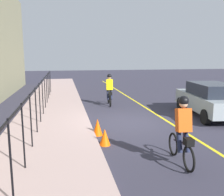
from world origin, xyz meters
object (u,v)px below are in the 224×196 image
traffic_cone_near (98,127)px  traffic_cone_far (105,137)px  cyclist_lead (109,90)px  cyclist_follow (183,131)px  patrol_sedan (210,99)px

traffic_cone_near → traffic_cone_far: size_ratio=1.12×
cyclist_lead → traffic_cone_far: cyclist_lead is taller
traffic_cone_near → traffic_cone_far: 1.04m
cyclist_follow → patrol_sedan: 6.04m
cyclist_lead → traffic_cone_far: 6.51m
patrol_sedan → traffic_cone_near: 5.97m
patrol_sedan → traffic_cone_far: 6.30m
cyclist_lead → cyclist_follow: 8.12m
cyclist_follow → patrol_sedan: size_ratio=0.40×
cyclist_follow → traffic_cone_far: size_ratio=3.40×
cyclist_lead → traffic_cone_near: size_ratio=3.03×
traffic_cone_far → traffic_cone_near: bearing=5.0°
cyclist_lead → traffic_cone_near: 5.52m
cyclist_follow → traffic_cone_far: 2.58m
traffic_cone_near → cyclist_lead: bearing=-15.1°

